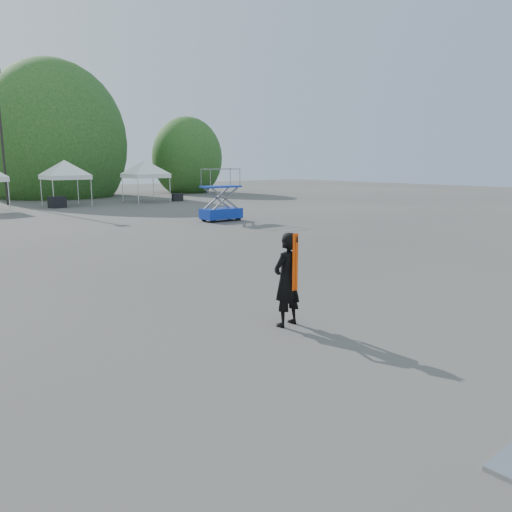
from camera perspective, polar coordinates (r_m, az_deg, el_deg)
ground at (r=11.57m, az=-3.65°, el=-5.22°), size 120.00×120.00×0.00m
light_pole_east at (r=42.19m, az=-27.12°, el=12.72°), size 0.60×0.25×9.80m
tree_mid_e at (r=50.50m, az=-22.07°, el=11.81°), size 5.12×5.12×7.79m
tree_far_e at (r=54.15m, az=-7.86°, el=11.06°), size 3.84×3.84×5.84m
tent_f at (r=39.61m, az=-21.06°, el=9.81°), size 4.16×4.16×3.88m
tent_g at (r=41.50m, az=-12.56°, el=10.27°), size 4.22×4.22×3.88m
man at (r=9.69m, az=3.56°, el=-2.71°), size 0.73×0.53×1.85m
scissor_lift at (r=27.35m, az=-4.04°, el=6.99°), size 2.21×1.14×2.82m
crate_mid at (r=37.98m, az=-21.77°, el=5.74°), size 1.16×0.97×0.80m
crate_east at (r=42.04m, az=-8.96°, el=6.65°), size 0.93×0.79×0.63m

